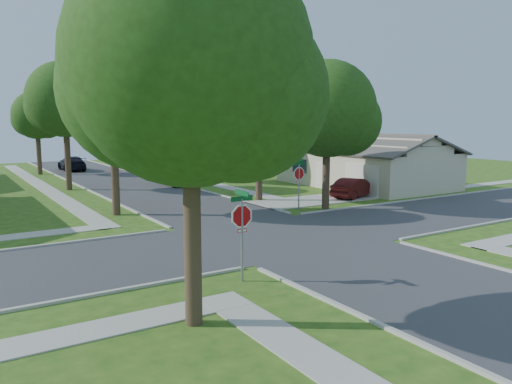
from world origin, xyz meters
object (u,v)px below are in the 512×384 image
object	(u,v)px
tree_ne_corner	(328,114)
house_ne_far	(248,154)
tree_e_near	(260,113)
car_curb_east	(176,177)
tree_w_far	(37,117)
stop_sign_sw	(242,220)
car_curb_west	(72,163)
tree_w_near	(113,103)
tree_w_mid	(66,103)
house_ne_near	(364,167)
tree_e_far	(133,113)
car_driveway	(354,188)
tree_e_mid	(183,108)
tree_sw_corner	(192,75)
stop_sign_ne	(299,176)

from	to	relation	value
tree_ne_corner	house_ne_far	size ratio (longest dim) A/B	0.64
tree_e_near	car_curb_east	xyz separation A→B (m)	(-1.55, 10.13, -4.94)
car_curb_east	tree_w_far	bearing A→B (deg)	119.85
stop_sign_sw	car_curb_west	bearing A→B (deg)	85.12
tree_e_near	tree_ne_corner	world-z (taller)	tree_ne_corner
tree_e_near	house_ne_far	bearing A→B (deg)	60.65
tree_w_near	car_curb_west	distance (m)	28.00
tree_w_mid	house_ne_near	distance (m)	23.46
house_ne_near	tree_e_near	bearing A→B (deg)	-169.96
tree_e_far	car_driveway	size ratio (longest dim) A/B	2.13
tree_e_mid	house_ne_near	world-z (taller)	tree_e_mid
stop_sign_sw	tree_w_mid	bearing A→B (deg)	89.87
house_ne_far	car_curb_east	size ratio (longest dim) A/B	3.29
tree_w_mid	tree_sw_corner	bearing A→B (deg)	-95.70
car_curb_east	car_curb_west	bearing A→B (deg)	106.42
tree_e_far	house_ne_near	world-z (taller)	tree_e_far
tree_sw_corner	car_driveway	xyz separation A→B (m)	(18.32, 13.64, -5.59)
stop_sign_sw	car_curb_west	size ratio (longest dim) A/B	0.57
car_curb_west	tree_e_far	bearing A→B (deg)	159.58
tree_e_far	house_ne_near	size ratio (longest dim) A/B	0.64
tree_w_far	stop_sign_ne	bearing A→B (deg)	-72.30
tree_w_near	tree_w_far	xyz separation A→B (m)	(-0.01, 25.00, -0.61)
tree_ne_corner	house_ne_near	xyz separation A→B (m)	(9.63, 6.79, -4.08)
tree_w_mid	tree_ne_corner	world-z (taller)	tree_w_mid
tree_w_mid	tree_e_mid	bearing A→B (deg)	-0.00
tree_ne_corner	car_driveway	xyz separation A→B (m)	(4.52, 2.44, -4.92)
car_curb_east	car_curb_west	distance (m)	17.70
tree_w_far	tree_sw_corner	distance (m)	41.10
stop_sign_sw	tree_w_far	bearing A→B (deg)	89.93
tree_e_far	car_curb_west	world-z (taller)	tree_e_far
tree_w_near	house_ne_near	world-z (taller)	tree_w_near
stop_sign_ne	tree_e_mid	xyz separation A→B (m)	(0.06, 16.31, 4.22)
tree_e_far	tree_ne_corner	distance (m)	29.85
tree_e_far	car_curb_east	distance (m)	15.86
tree_e_mid	tree_e_far	world-z (taller)	tree_e_mid
tree_e_near	stop_sign_sw	bearing A→B (deg)	-124.59
tree_sw_corner	car_driveway	distance (m)	23.51
tree_w_far	car_curb_east	bearing A→B (deg)	-62.17
tree_w_near	tree_w_mid	world-z (taller)	tree_w_mid
tree_e_far	car_curb_east	bearing A→B (deg)	-95.96
tree_ne_corner	house_ne_near	world-z (taller)	tree_ne_corner
tree_sw_corner	house_ne_near	world-z (taller)	tree_sw_corner
tree_e_near	tree_w_far	xyz separation A→B (m)	(-9.40, 25.00, -0.14)
car_curb_east	tree_e_far	bearing A→B (deg)	86.06
stop_sign_sw	tree_e_near	bearing A→B (deg)	55.41
tree_w_far	tree_ne_corner	bearing A→B (deg)	-69.72
tree_e_mid	tree_w_far	world-z (taller)	tree_e_mid
tree_e_mid	house_ne_far	distance (m)	14.58
tree_w_near	tree_w_mid	bearing A→B (deg)	89.98
stop_sign_sw	tree_w_far	size ratio (longest dim) A/B	0.37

